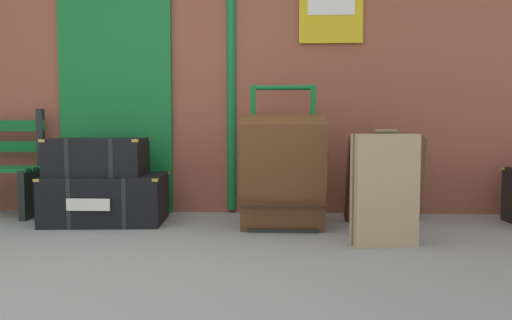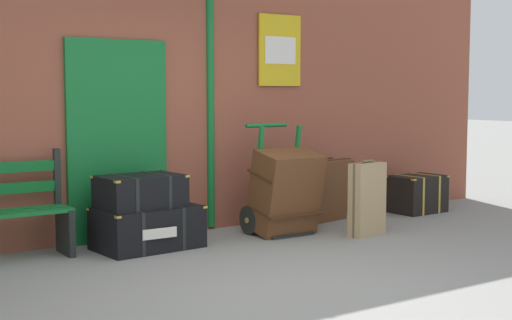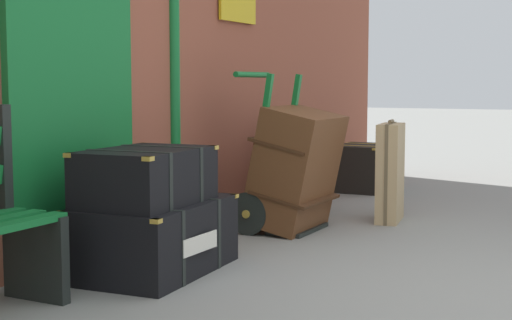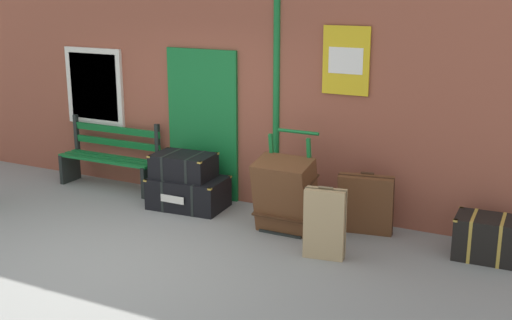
% 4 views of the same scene
% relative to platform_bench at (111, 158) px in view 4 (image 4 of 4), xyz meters
% --- Properties ---
extents(ground_plane, '(60.00, 60.00, 0.00)m').
position_rel_platform_bench_xyz_m(ground_plane, '(1.74, -2.16, -0.44)').
color(ground_plane, gray).
extents(brick_facade, '(10.40, 0.35, 3.20)m').
position_rel_platform_bench_xyz_m(brick_facade, '(1.72, 0.44, 1.15)').
color(brick_facade, brown).
rests_on(brick_facade, ground).
extents(platform_bench, '(1.60, 0.43, 1.01)m').
position_rel_platform_bench_xyz_m(platform_bench, '(0.00, 0.00, 0.00)').
color(platform_bench, '#146B2D').
rests_on(platform_bench, ground).
extents(steamer_trunk_base, '(1.06, 0.72, 0.43)m').
position_rel_platform_bench_xyz_m(steamer_trunk_base, '(1.53, -0.26, -0.23)').
color(steamer_trunk_base, black).
rests_on(steamer_trunk_base, ground).
extents(steamer_trunk_middle, '(0.85, 0.60, 0.33)m').
position_rel_platform_bench_xyz_m(steamer_trunk_middle, '(1.46, -0.25, 0.14)').
color(steamer_trunk_middle, black).
rests_on(steamer_trunk_middle, steamer_trunk_base).
extents(porters_trolley, '(0.71, 0.56, 1.21)m').
position_rel_platform_bench_xyz_m(porters_trolley, '(3.08, -0.30, -0.17)').
color(porters_trolley, black).
rests_on(porters_trolley, ground).
extents(large_brown_trunk, '(0.70, 0.61, 0.95)m').
position_rel_platform_bench_xyz_m(large_brown_trunk, '(3.08, -0.48, 0.03)').
color(large_brown_trunk, brown).
rests_on(large_brown_trunk, ground).
extents(suitcase_caramel, '(0.47, 0.24, 0.83)m').
position_rel_platform_bench_xyz_m(suitcase_caramel, '(3.80, -0.99, -0.05)').
color(suitcase_caramel, tan).
rests_on(suitcase_caramel, ground).
extents(suitcase_umber, '(0.69, 0.38, 0.78)m').
position_rel_platform_bench_xyz_m(suitcase_umber, '(3.98, -0.11, -0.06)').
color(suitcase_umber, brown).
rests_on(suitcase_umber, ground).
extents(corner_trunk, '(0.71, 0.52, 0.49)m').
position_rel_platform_bench_xyz_m(corner_trunk, '(5.41, -0.20, -0.20)').
color(corner_trunk, black).
rests_on(corner_trunk, ground).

